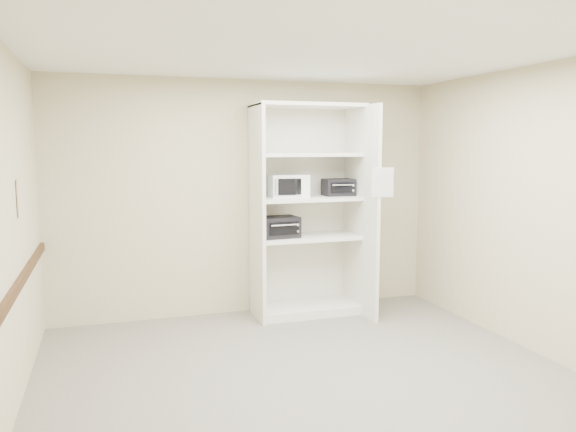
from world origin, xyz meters
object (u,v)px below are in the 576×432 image
object	(u,v)px
microwave	(288,186)
toaster_oven_lower	(279,227)
toaster_oven_upper	(338,187)
shelving_unit	(311,217)

from	to	relation	value
microwave	toaster_oven_lower	distance (m)	0.48
microwave	toaster_oven_upper	world-z (taller)	microwave
microwave	toaster_oven_lower	xyz separation A→B (m)	(-0.13, -0.06, -0.46)
shelving_unit	toaster_oven_lower	world-z (taller)	shelving_unit
shelving_unit	microwave	size ratio (longest dim) A/B	5.68
shelving_unit	toaster_oven_upper	xyz separation A→B (m)	(0.35, 0.02, 0.34)
toaster_oven_lower	toaster_oven_upper	bearing A→B (deg)	-1.35
toaster_oven_upper	toaster_oven_lower	world-z (taller)	toaster_oven_upper
toaster_oven_lower	microwave	bearing A→B (deg)	19.00
toaster_oven_upper	shelving_unit	bearing A→B (deg)	-174.46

